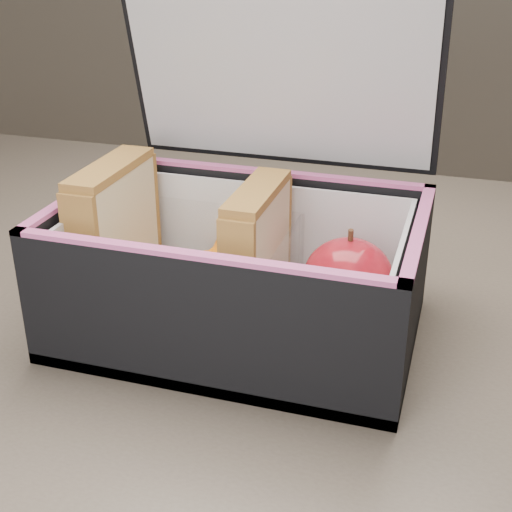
# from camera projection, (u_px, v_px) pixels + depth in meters

# --- Properties ---
(kitchen_table) EXTENTS (1.20, 0.80, 0.75)m
(kitchen_table) POSITION_uv_depth(u_px,v_px,m) (282.00, 391.00, 0.66)
(kitchen_table) COLOR brown
(kitchen_table) RESTS_ON ground
(lunch_bag) EXTENTS (0.28, 0.23, 0.28)m
(lunch_bag) POSITION_uv_depth(u_px,v_px,m) (242.00, 262.00, 0.56)
(lunch_bag) COLOR black
(lunch_bag) RESTS_ON kitchen_table
(plastic_tub) EXTENTS (0.17, 0.12, 0.07)m
(plastic_tub) POSITION_uv_depth(u_px,v_px,m) (186.00, 268.00, 0.58)
(plastic_tub) COLOR white
(plastic_tub) RESTS_ON lunch_bag
(sandwich_left) EXTENTS (0.03, 0.10, 0.12)m
(sandwich_left) POSITION_uv_depth(u_px,v_px,m) (115.00, 231.00, 0.59)
(sandwich_left) COLOR #D9B88C
(sandwich_left) RESTS_ON plastic_tub
(sandwich_right) EXTENTS (0.03, 0.10, 0.11)m
(sandwich_right) POSITION_uv_depth(u_px,v_px,m) (257.00, 253.00, 0.56)
(sandwich_right) COLOR #D9B88C
(sandwich_right) RESTS_ON plastic_tub
(carrot_sticks) EXTENTS (0.05, 0.14, 0.03)m
(carrot_sticks) POSITION_uv_depth(u_px,v_px,m) (188.00, 282.00, 0.59)
(carrot_sticks) COLOR #FF7700
(carrot_sticks) RESTS_ON plastic_tub
(paper_napkin) EXTENTS (0.10, 0.10, 0.01)m
(paper_napkin) POSITION_uv_depth(u_px,v_px,m) (340.00, 319.00, 0.57)
(paper_napkin) COLOR white
(paper_napkin) RESTS_ON lunch_bag
(red_apple) EXTENTS (0.08, 0.08, 0.08)m
(red_apple) POSITION_uv_depth(u_px,v_px,m) (348.00, 279.00, 0.55)
(red_apple) COLOR maroon
(red_apple) RESTS_ON paper_napkin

